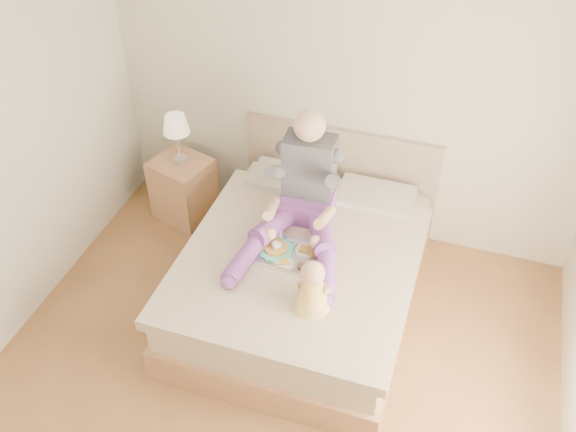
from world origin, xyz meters
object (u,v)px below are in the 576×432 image
(nightstand, at_px, (183,189))
(baby, at_px, (312,289))
(tray, at_px, (287,251))
(adult, at_px, (303,198))
(bed, at_px, (306,268))

(nightstand, relative_size, baby, 1.46)
(tray, xyz_separation_m, baby, (0.32, -0.43, 0.14))
(baby, bearing_deg, tray, 118.53)
(adult, xyz_separation_m, baby, (0.31, -0.76, -0.11))
(nightstand, relative_size, tray, 1.27)
(baby, bearing_deg, bed, 102.14)
(tray, bearing_deg, baby, -50.49)
(nightstand, xyz_separation_m, adult, (1.29, -0.49, 0.59))
(bed, height_order, baby, baby)
(bed, xyz_separation_m, baby, (0.23, -0.61, 0.46))
(tray, bearing_deg, nightstand, 149.85)
(bed, relative_size, nightstand, 3.67)
(tray, height_order, baby, baby)
(adult, distance_m, baby, 0.83)
(bed, bearing_deg, adult, 118.93)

